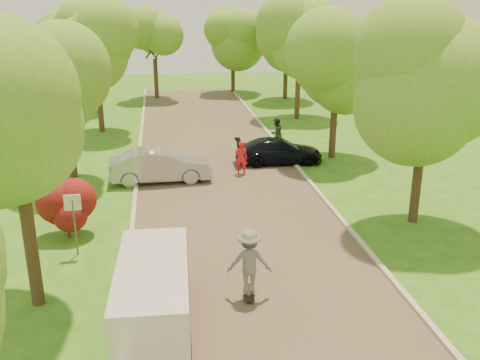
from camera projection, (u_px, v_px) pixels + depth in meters
ground at (268, 303)px, 15.31m from camera, size 100.00×100.00×0.00m
road at (231, 203)px, 22.79m from camera, size 8.00×60.00×0.01m
curb_left at (134, 207)px, 22.20m from camera, size 0.18×60.00×0.12m
curb_right at (322, 197)px, 23.35m from camera, size 0.18×60.00×0.12m
street_sign at (73, 212)px, 17.72m from camera, size 0.55×0.06×2.17m
red_shrub at (66, 209)px, 19.21m from camera, size 1.70×1.70×1.95m
tree_l_mida at (23, 127)px, 13.68m from camera, size 4.71×4.60×7.39m
tree_l_midb at (69, 85)px, 24.09m from camera, size 4.30×4.20×6.62m
tree_l_far at (98, 46)px, 33.22m from camera, size 4.92×4.80×7.79m
tree_r_mida at (434, 79)px, 19.20m from camera, size 5.13×5.00×7.95m
tree_r_midb at (340, 67)px, 27.77m from camera, size 4.51×4.40×7.01m
tree_r_far at (303, 36)px, 36.91m from camera, size 5.33×5.20×8.34m
tree_bg_a at (77, 39)px, 40.42m from camera, size 5.12×5.00×7.72m
tree_bg_b at (289, 33)px, 44.63m from camera, size 5.12×5.00×7.95m
tree_bg_c at (157, 39)px, 45.10m from camera, size 4.92×4.80×7.33m
tree_bg_d at (235, 33)px, 47.88m from camera, size 5.12×5.00×7.72m
minivan at (153, 293)px, 14.06m from camera, size 2.04×4.82×1.77m
silver_sedan at (161, 165)px, 25.27m from camera, size 4.80×1.76×1.57m
dark_sedan at (279, 151)px, 28.13m from camera, size 4.64×2.01×1.33m
longboard at (249, 293)px, 15.66m from camera, size 0.42×1.05×0.12m
skateboarder at (249, 262)px, 15.33m from camera, size 1.37×0.90×1.99m
person_striped at (241, 158)px, 26.29m from camera, size 0.68×0.52×1.68m
person_olive at (276, 133)px, 30.91m from camera, size 1.09×1.07×1.77m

